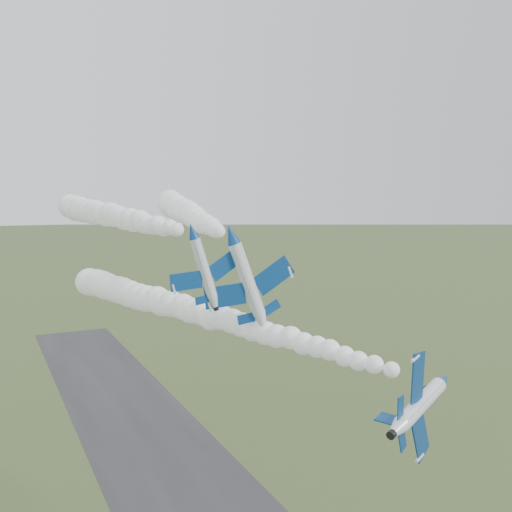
# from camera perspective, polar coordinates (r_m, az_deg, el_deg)

# --- Properties ---
(jet_lead) EXTENTS (6.89, 12.54, 10.77)m
(jet_lead) POSITION_cam_1_polar(r_m,az_deg,el_deg) (62.84, 18.32, -11.70)
(jet_lead) COLOR white
(smoke_trail_jet_lead) EXTENTS (30.13, 58.78, 4.79)m
(smoke_trail_jet_lead) POSITION_cam_1_polar(r_m,az_deg,el_deg) (81.17, -5.09, -5.87)
(smoke_trail_jet_lead) COLOR white
(jet_pair_left) EXTENTS (9.13, 11.43, 3.65)m
(jet_pair_left) POSITION_cam_1_polar(r_m,az_deg,el_deg) (68.49, -6.37, 2.53)
(jet_pair_left) COLOR white
(smoke_trail_jet_pair_left) EXTENTS (8.69, 60.74, 4.98)m
(smoke_trail_jet_pair_left) POSITION_cam_1_polar(r_m,az_deg,el_deg) (99.29, -14.26, 3.95)
(smoke_trail_jet_pair_left) COLOR white
(jet_pair_right) EXTENTS (11.60, 14.54, 4.83)m
(jet_pair_right) POSITION_cam_1_polar(r_m,az_deg,el_deg) (70.41, -2.49, 2.20)
(jet_pair_right) COLOR white
(smoke_trail_jet_pair_right) EXTENTS (13.45, 55.26, 5.45)m
(smoke_trail_jet_pair_right) POSITION_cam_1_polar(r_m,az_deg,el_deg) (100.90, -6.84, 4.21)
(smoke_trail_jet_pair_right) COLOR white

